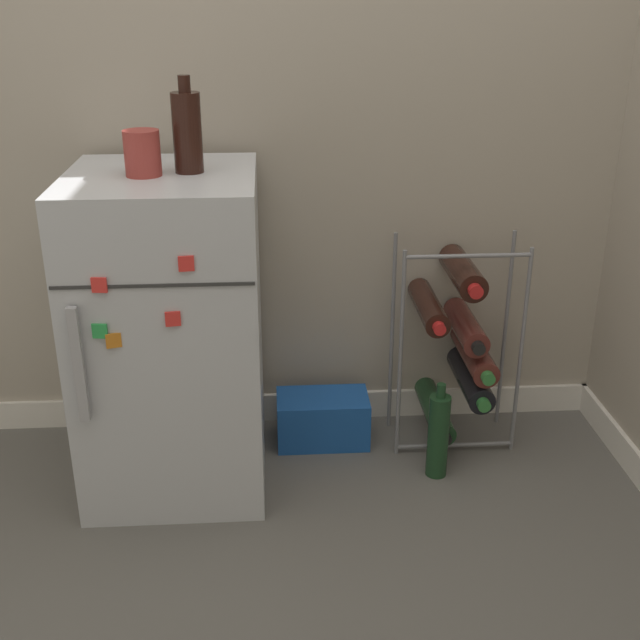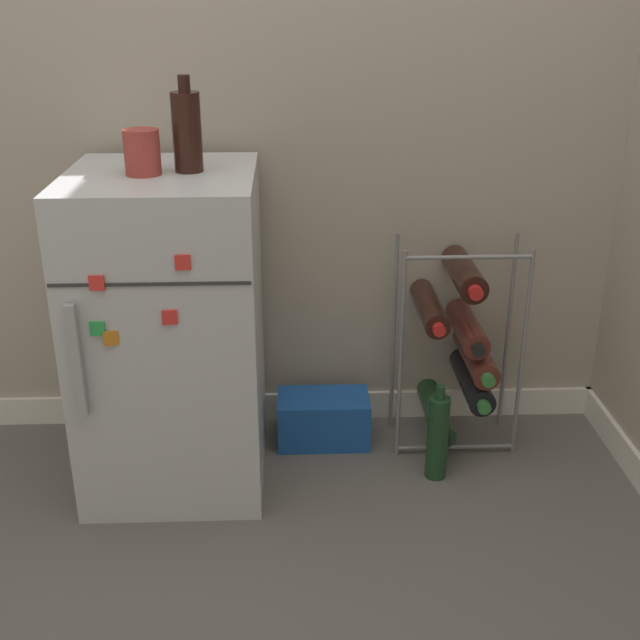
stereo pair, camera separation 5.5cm
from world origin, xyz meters
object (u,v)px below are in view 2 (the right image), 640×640
at_px(mini_fridge, 171,332).
at_px(fridge_top_cup, 142,152).
at_px(fridge_top_bottle, 187,131).
at_px(loose_bottle_floor, 438,437).
at_px(wine_rack, 459,344).
at_px(soda_box, 323,419).

relative_size(mini_fridge, fridge_top_cup, 7.87).
height_order(fridge_top_bottle, loose_bottle_floor, fridge_top_bottle).
relative_size(fridge_top_cup, loose_bottle_floor, 0.38).
bearing_deg(loose_bottle_floor, wine_rack, 66.32).
relative_size(fridge_top_cup, fridge_top_bottle, 0.47).
relative_size(soda_box, loose_bottle_floor, 0.96).
distance_m(fridge_top_bottle, loose_bottle_floor, 1.07).
relative_size(wine_rack, loose_bottle_floor, 2.21).
relative_size(mini_fridge, wine_rack, 1.36).
bearing_deg(loose_bottle_floor, fridge_top_bottle, 173.35).
bearing_deg(fridge_top_cup, wine_rack, 10.15).
xyz_separation_m(wine_rack, fridge_top_cup, (-0.85, -0.15, 0.60)).
xyz_separation_m(wine_rack, soda_box, (-0.40, 0.01, -0.25)).
height_order(wine_rack, fridge_top_cup, fridge_top_cup).
bearing_deg(wine_rack, mini_fridge, -170.92).
height_order(soda_box, loose_bottle_floor, loose_bottle_floor).
bearing_deg(mini_fridge, wine_rack, 9.08).
bearing_deg(mini_fridge, loose_bottle_floor, -5.10).
distance_m(wine_rack, loose_bottle_floor, 0.29).
height_order(mini_fridge, soda_box, mini_fridge).
relative_size(soda_box, fridge_top_bottle, 1.19).
bearing_deg(fridge_top_bottle, loose_bottle_floor, -6.65).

